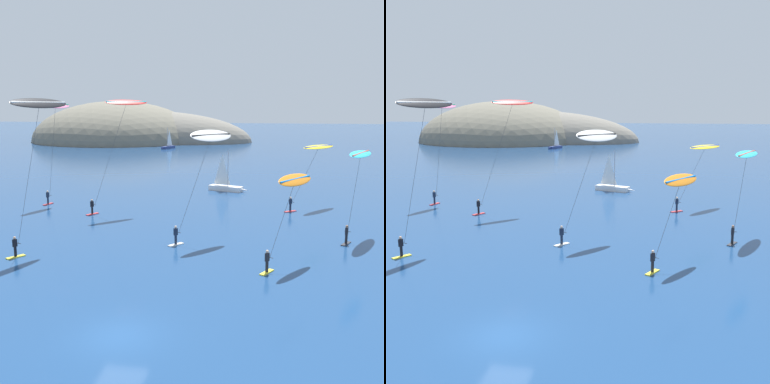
{
  "view_description": "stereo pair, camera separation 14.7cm",
  "coord_description": "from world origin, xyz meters",
  "views": [
    {
      "loc": [
        7.86,
        -22.31,
        11.89
      ],
      "look_at": [
        0.31,
        19.62,
        4.16
      ],
      "focal_mm": 45.0,
      "sensor_mm": 36.0,
      "label": 1
    },
    {
      "loc": [
        8.01,
        -22.29,
        11.89
      ],
      "look_at": [
        0.31,
        19.62,
        4.16
      ],
      "focal_mm": 45.0,
      "sensor_mm": 36.0,
      "label": 2
    }
  ],
  "objects": [
    {
      "name": "kitesurfer_black",
      "position": [
        -11.39,
        14.16,
        11.18
      ],
      "size": [
        3.13,
        7.07,
        12.51
      ],
      "color": "yellow",
      "rests_on": "ground"
    },
    {
      "name": "sailboat_near",
      "position": [
        1.03,
        43.92,
        0.64
      ],
      "size": [
        5.89,
        2.93,
        5.7
      ],
      "color": "white",
      "rests_on": "ground"
    },
    {
      "name": "kitesurfer_red",
      "position": [
        -9.26,
        29.58,
        11.09
      ],
      "size": [
        5.95,
        6.29,
        12.55
      ],
      "color": "red",
      "rests_on": "ground"
    },
    {
      "name": "headland_island",
      "position": [
        -42.31,
        132.78,
        0.0
      ],
      "size": [
        72.88,
        52.94,
        26.41
      ],
      "color": "#6B6656",
      "rests_on": "ground"
    },
    {
      "name": "ground_plane",
      "position": [
        0.0,
        0.0,
        0.0
      ],
      "size": [
        600.0,
        600.0,
        0.0
      ],
      "primitive_type": "plane",
      "color": "navy"
    },
    {
      "name": "kitesurfer_cyan",
      "position": [
        15.07,
        22.56,
        7.06
      ],
      "size": [
        3.58,
        7.08,
        7.83
      ],
      "color": "#2D2D33",
      "rests_on": "ground"
    },
    {
      "name": "kitesurfer_orange",
      "position": [
        8.98,
        13.93,
        5.75
      ],
      "size": [
        4.02,
        6.21,
        6.78
      ],
      "color": "yellow",
      "rests_on": "ground"
    },
    {
      "name": "kitesurfer_yellow",
      "position": [
        12.27,
        35.68,
        6.51
      ],
      "size": [
        6.13,
        7.5,
        7.28
      ],
      "color": "red",
      "rests_on": "ground"
    },
    {
      "name": "sailboat_far",
      "position": [
        -22.29,
        107.05,
        0.64
      ],
      "size": [
        3.18,
        5.83,
        5.7
      ],
      "color": "navy",
      "rests_on": "ground"
    },
    {
      "name": "kitesurfer_pink",
      "position": [
        -18.92,
        32.63,
        10.8
      ],
      "size": [
        2.55,
        5.22,
        12.29
      ],
      "color": "red",
      "rests_on": "ground"
    },
    {
      "name": "kitesurfer_white",
      "position": [
        1.75,
        19.82,
        8.55
      ],
      "size": [
        5.21,
        6.4,
        9.78
      ],
      "color": "silver",
      "rests_on": "ground"
    }
  ]
}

